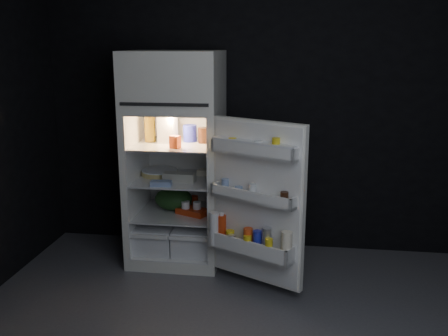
# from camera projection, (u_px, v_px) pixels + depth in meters

# --- Properties ---
(wall_back) EXTENTS (4.00, 0.00, 2.70)m
(wall_back) POSITION_uv_depth(u_px,v_px,m) (269.00, 100.00, 4.38)
(wall_back) COLOR black
(wall_back) RESTS_ON ground
(wall_front) EXTENTS (4.00, 0.00, 2.70)m
(wall_front) POSITION_uv_depth(u_px,v_px,m) (191.00, 269.00, 1.11)
(wall_front) COLOR black
(wall_front) RESTS_ON ground
(refrigerator) EXTENTS (0.76, 0.71, 1.78)m
(refrigerator) POSITION_uv_depth(u_px,v_px,m) (177.00, 151.00, 4.21)
(refrigerator) COLOR white
(refrigerator) RESTS_ON ground
(fridge_door) EXTENTS (0.73, 0.50, 1.22)m
(fridge_door) POSITION_uv_depth(u_px,v_px,m) (255.00, 206.00, 3.65)
(fridge_door) COLOR white
(fridge_door) RESTS_ON ground
(milk_jug) EXTENTS (0.15, 0.15, 0.24)m
(milk_jug) POSITION_uv_depth(u_px,v_px,m) (167.00, 128.00, 4.17)
(milk_jug) COLOR white
(milk_jug) RESTS_ON refrigerator
(mayo_jar) EXTENTS (0.14, 0.14, 0.14)m
(mayo_jar) POSITION_uv_depth(u_px,v_px,m) (190.00, 133.00, 4.22)
(mayo_jar) COLOR #212AB4
(mayo_jar) RESTS_ON refrigerator
(jam_jar) EXTENTS (0.10, 0.10, 0.13)m
(jam_jar) POSITION_uv_depth(u_px,v_px,m) (204.00, 135.00, 4.16)
(jam_jar) COLOR black
(jam_jar) RESTS_ON refrigerator
(amber_bottle) EXTENTS (0.11, 0.11, 0.22)m
(amber_bottle) POSITION_uv_depth(u_px,v_px,m) (150.00, 129.00, 4.21)
(amber_bottle) COLOR #BA8C1D
(amber_bottle) RESTS_ON refrigerator
(small_carton) EXTENTS (0.09, 0.08, 0.10)m
(small_carton) POSITION_uv_depth(u_px,v_px,m) (175.00, 142.00, 3.96)
(small_carton) COLOR #E44B1A
(small_carton) RESTS_ON refrigerator
(egg_carton) EXTENTS (0.27, 0.12, 0.07)m
(egg_carton) POSITION_uv_depth(u_px,v_px,m) (179.00, 177.00, 4.13)
(egg_carton) COLOR gray
(egg_carton) RESTS_ON refrigerator
(pie) EXTENTS (0.32, 0.32, 0.04)m
(pie) POSITION_uv_depth(u_px,v_px,m) (159.00, 173.00, 4.32)
(pie) COLOR tan
(pie) RESTS_ON refrigerator
(flat_package) EXTENTS (0.17, 0.10, 0.04)m
(flat_package) POSITION_uv_depth(u_px,v_px,m) (161.00, 183.00, 4.00)
(flat_package) COLOR #7D95C1
(flat_package) RESTS_ON refrigerator
(wrapped_pkg) EXTENTS (0.13, 0.12, 0.05)m
(wrapped_pkg) POSITION_uv_depth(u_px,v_px,m) (205.00, 173.00, 4.31)
(wrapped_pkg) COLOR #F9EDCC
(wrapped_pkg) RESTS_ON refrigerator
(produce_bag) EXTENTS (0.38, 0.34, 0.20)m
(produce_bag) POSITION_uv_depth(u_px,v_px,m) (174.00, 199.00, 4.33)
(produce_bag) COLOR #193815
(produce_bag) RESTS_ON refrigerator
(yogurt_tray) EXTENTS (0.30, 0.24, 0.05)m
(yogurt_tray) POSITION_uv_depth(u_px,v_px,m) (193.00, 211.00, 4.23)
(yogurt_tray) COLOR red
(yogurt_tray) RESTS_ON refrigerator
(small_can_red) EXTENTS (0.08, 0.08, 0.09)m
(small_can_red) POSITION_uv_depth(u_px,v_px,m) (195.00, 201.00, 4.45)
(small_can_red) COLOR red
(small_can_red) RESTS_ON refrigerator
(small_can_silver) EXTENTS (0.08, 0.08, 0.09)m
(small_can_silver) POSITION_uv_depth(u_px,v_px,m) (210.00, 203.00, 4.37)
(small_can_silver) COLOR silver
(small_can_silver) RESTS_ON refrigerator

